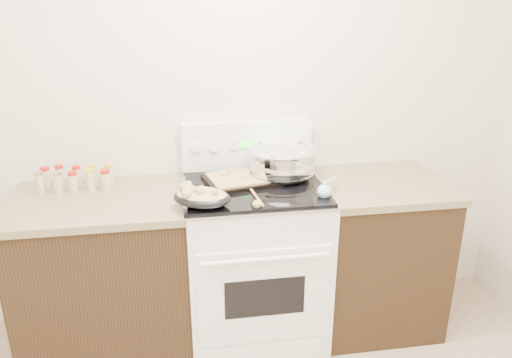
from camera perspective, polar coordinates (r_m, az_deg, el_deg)
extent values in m
cube|color=beige|center=(2.90, -8.20, 8.92)|extent=(4.00, 0.05, 2.70)
cube|color=black|center=(2.95, -16.62, -10.71)|extent=(0.90, 0.64, 0.88)
cube|color=brown|center=(2.74, -17.61, -2.48)|extent=(0.93, 0.67, 0.04)
cube|color=black|center=(3.12, 13.32, -8.48)|extent=(0.70, 0.64, 0.88)
cube|color=brown|center=(2.93, 14.06, -0.61)|extent=(0.73, 0.67, 0.04)
cube|color=white|center=(2.92, -0.16, -9.58)|extent=(0.76, 0.66, 0.92)
cube|color=white|center=(2.65, 1.00, -13.33)|extent=(0.70, 0.01, 0.55)
cube|color=black|center=(2.64, 1.03, -13.41)|extent=(0.42, 0.01, 0.22)
cylinder|color=white|center=(2.48, 1.19, -9.16)|extent=(0.65, 0.02, 0.02)
cube|color=white|center=(2.88, 0.94, -19.49)|extent=(0.70, 0.01, 0.14)
cube|color=silver|center=(2.72, -0.17, -1.08)|extent=(0.78, 0.68, 0.01)
cube|color=black|center=(2.71, -0.17, -0.85)|extent=(0.74, 0.64, 0.01)
cube|color=white|center=(2.94, -1.06, 3.91)|extent=(0.76, 0.07, 0.28)
cylinder|color=white|center=(2.86, -6.89, 3.60)|extent=(0.06, 0.02, 0.06)
cylinder|color=white|center=(2.87, -4.90, 3.71)|extent=(0.06, 0.02, 0.06)
cylinder|color=white|center=(2.92, 2.96, 4.09)|extent=(0.06, 0.02, 0.06)
cylinder|color=white|center=(2.94, 4.87, 4.17)|extent=(0.06, 0.02, 0.06)
cube|color=#19E533|center=(2.89, -0.94, 3.93)|extent=(0.09, 0.00, 0.04)
cube|color=silver|center=(2.88, -2.52, 3.85)|extent=(0.05, 0.00, 0.05)
cube|color=silver|center=(2.90, 0.63, 4.00)|extent=(0.05, 0.00, 0.05)
ellipsoid|color=silver|center=(2.81, 3.06, 1.66)|extent=(0.49, 0.49, 0.22)
cylinder|color=silver|center=(2.83, 3.03, 0.35)|extent=(0.21, 0.21, 0.01)
torus|color=silver|center=(2.78, 3.10, 3.40)|extent=(0.38, 0.38, 0.02)
cylinder|color=silver|center=(2.80, 3.07, 2.12)|extent=(0.36, 0.36, 0.12)
cylinder|color=brown|center=(2.78, 3.09, 3.16)|extent=(0.34, 0.34, 0.00)
cube|color=beige|center=(2.70, 2.01, 2.74)|extent=(0.04, 0.04, 0.03)
cube|color=beige|center=(2.67, 2.38, 2.55)|extent=(0.04, 0.04, 0.03)
cube|color=beige|center=(2.79, 1.96, 3.36)|extent=(0.04, 0.04, 0.03)
cube|color=beige|center=(2.90, 2.93, 4.03)|extent=(0.04, 0.04, 0.03)
cube|color=beige|center=(2.76, 3.67, 3.15)|extent=(0.04, 0.04, 0.03)
cube|color=beige|center=(2.74, 4.45, 2.95)|extent=(0.03, 0.03, 0.02)
cube|color=beige|center=(2.88, 3.80, 3.88)|extent=(0.03, 0.03, 0.03)
cube|color=beige|center=(2.84, 3.80, 3.64)|extent=(0.04, 0.04, 0.03)
cube|color=beige|center=(2.72, 5.47, 2.81)|extent=(0.03, 0.03, 0.02)
cube|color=beige|center=(2.76, 2.36, 3.14)|extent=(0.03, 0.03, 0.03)
cube|color=beige|center=(2.77, 5.22, 3.17)|extent=(0.04, 0.04, 0.03)
cube|color=beige|center=(2.69, 5.24, 2.61)|extent=(0.04, 0.04, 0.03)
ellipsoid|color=black|center=(2.46, -6.20, -2.15)|extent=(0.35, 0.30, 0.08)
ellipsoid|color=tan|center=(2.46, -6.21, -1.89)|extent=(0.31, 0.27, 0.06)
sphere|color=tan|center=(2.41, -7.92, -1.70)|extent=(0.05, 0.05, 0.05)
sphere|color=tan|center=(2.44, -7.94, -1.37)|extent=(0.05, 0.05, 0.05)
sphere|color=tan|center=(2.50, -7.77, -0.65)|extent=(0.04, 0.04, 0.04)
sphere|color=tan|center=(2.42, -6.35, -1.38)|extent=(0.05, 0.05, 0.05)
sphere|color=tan|center=(2.45, -7.76, -1.21)|extent=(0.05, 0.05, 0.05)
sphere|color=tan|center=(2.47, -8.32, -0.90)|extent=(0.04, 0.04, 0.04)
sphere|color=tan|center=(2.45, -7.32, -1.27)|extent=(0.05, 0.05, 0.05)
sphere|color=tan|center=(2.40, -4.73, -1.49)|extent=(0.04, 0.04, 0.04)
cube|color=black|center=(2.77, -1.28, -0.05)|extent=(0.48, 0.38, 0.02)
cube|color=tan|center=(2.76, -1.28, 0.19)|extent=(0.43, 0.33, 0.02)
sphere|color=tan|center=(2.82, -1.61, 0.87)|extent=(0.04, 0.04, 0.04)
sphere|color=tan|center=(2.77, -3.63, 0.50)|extent=(0.04, 0.04, 0.04)
sphere|color=tan|center=(2.73, -1.36, 0.21)|extent=(0.04, 0.04, 0.04)
sphere|color=tan|center=(2.75, -1.22, 0.41)|extent=(0.03, 0.03, 0.03)
sphere|color=tan|center=(2.82, 1.05, 0.89)|extent=(0.04, 0.04, 0.04)
sphere|color=tan|center=(2.81, 0.82, 0.82)|extent=(0.03, 0.03, 0.03)
sphere|color=tan|center=(2.80, -0.95, 0.74)|extent=(0.04, 0.04, 0.04)
sphere|color=tan|center=(2.82, -2.73, 0.84)|extent=(0.04, 0.04, 0.04)
sphere|color=tan|center=(2.84, -2.87, 0.99)|extent=(0.04, 0.04, 0.04)
sphere|color=tan|center=(2.81, 1.77, 0.84)|extent=(0.04, 0.04, 0.04)
cylinder|color=tan|center=(2.55, 0.01, -2.01)|extent=(0.04, 0.25, 0.01)
sphere|color=tan|center=(2.44, 0.10, -2.93)|extent=(0.04, 0.04, 0.04)
sphere|color=#A0D7EF|center=(2.58, 7.81, -1.41)|extent=(0.07, 0.07, 0.07)
cylinder|color=#A0D7EF|center=(2.67, 8.50, -0.12)|extent=(0.14, 0.21, 0.07)
cylinder|color=#BFB28C|center=(2.97, -22.87, 0.03)|extent=(0.05, 0.05, 0.10)
cylinder|color=#B21414|center=(2.95, -23.03, 1.09)|extent=(0.05, 0.05, 0.02)
cylinder|color=#BFB28C|center=(2.94, -21.45, 0.16)|extent=(0.04, 0.04, 0.11)
cylinder|color=#B21414|center=(2.92, -21.61, 1.31)|extent=(0.04, 0.04, 0.02)
cylinder|color=#BFB28C|center=(2.92, -19.78, 0.16)|extent=(0.04, 0.04, 0.10)
cylinder|color=#B21414|center=(2.90, -19.93, 1.26)|extent=(0.04, 0.04, 0.02)
cylinder|color=#BFB28C|center=(2.91, -18.08, 0.34)|extent=(0.04, 0.04, 0.10)
cylinder|color=gold|center=(2.90, -18.21, 1.43)|extent=(0.04, 0.04, 0.02)
cylinder|color=#BFB28C|center=(2.90, -16.38, 0.41)|extent=(0.04, 0.04, 0.10)
cylinder|color=gold|center=(2.88, -16.49, 1.49)|extent=(0.04, 0.04, 0.02)
cylinder|color=#BFB28C|center=(2.88, -23.44, -0.57)|extent=(0.04, 0.04, 0.11)
cylinder|color=#B2B2B7|center=(2.86, -23.62, 0.61)|extent=(0.04, 0.04, 0.02)
cylinder|color=#BFB28C|center=(2.86, -21.69, -0.53)|extent=(0.04, 0.04, 0.10)
cylinder|color=#B2B2B7|center=(2.84, -21.85, 0.57)|extent=(0.05, 0.05, 0.02)
cylinder|color=#BFB28C|center=(2.84, -20.14, -0.49)|extent=(0.05, 0.05, 0.10)
cylinder|color=#B21414|center=(2.82, -20.29, 0.60)|extent=(0.05, 0.05, 0.02)
cylinder|color=#BFB28C|center=(2.82, -18.36, -0.27)|extent=(0.04, 0.04, 0.11)
cylinder|color=gold|center=(2.80, -18.51, 0.94)|extent=(0.04, 0.04, 0.02)
cylinder|color=#BFB28C|center=(2.81, -16.78, -0.30)|extent=(0.05, 0.05, 0.10)
cylinder|color=#B21414|center=(2.79, -16.91, 0.84)|extent=(0.05, 0.05, 0.02)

